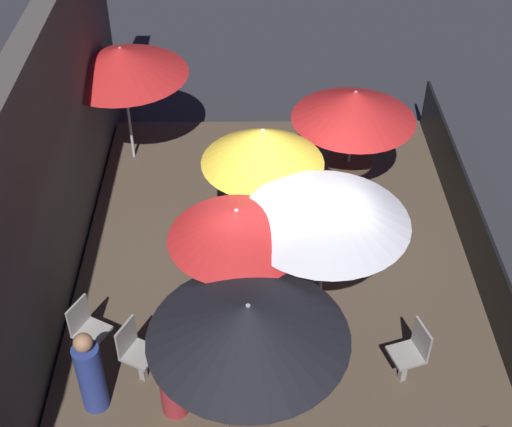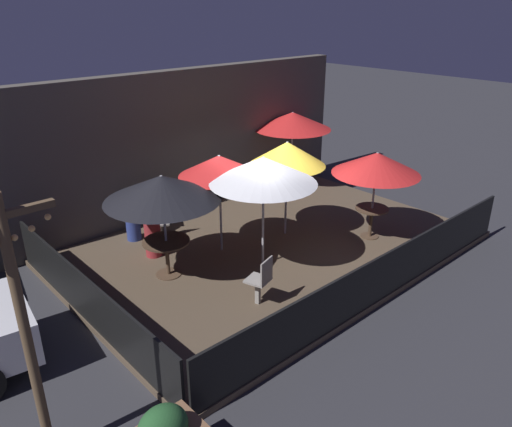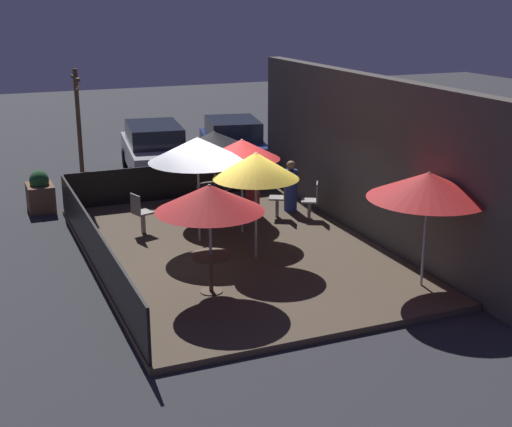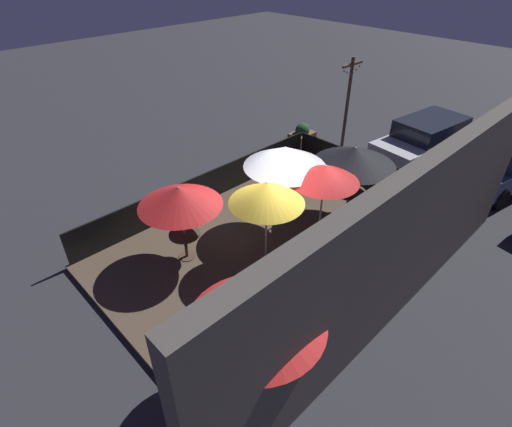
% 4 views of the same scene
% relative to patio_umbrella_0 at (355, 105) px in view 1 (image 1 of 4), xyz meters
% --- Properties ---
extents(ground_plane, '(60.00, 60.00, 0.00)m').
position_rel_patio_umbrella_0_xyz_m(ground_plane, '(-2.06, 1.24, -1.94)').
color(ground_plane, '#2D2D33').
extents(patio_deck, '(8.92, 6.08, 0.12)m').
position_rel_patio_umbrella_0_xyz_m(patio_deck, '(-2.06, 1.24, -1.88)').
color(patio_deck, brown).
rests_on(patio_deck, ground_plane).
extents(building_wall, '(10.52, 0.36, 3.75)m').
position_rel_patio_umbrella_0_xyz_m(building_wall, '(-2.06, 4.51, -0.06)').
color(building_wall, '#4C4742').
rests_on(building_wall, ground_plane).
extents(fence_front, '(8.72, 0.05, 0.95)m').
position_rel_patio_umbrella_0_xyz_m(fence_front, '(-2.06, -1.76, -1.34)').
color(fence_front, black).
rests_on(fence_front, patio_deck).
extents(patio_umbrella_0, '(1.99, 1.99, 2.07)m').
position_rel_patio_umbrella_0_xyz_m(patio_umbrella_0, '(0.00, 0.00, 0.00)').
color(patio_umbrella_0, '#B2B2B7').
rests_on(patio_umbrella_0, patio_deck).
extents(patio_umbrella_1, '(2.26, 2.26, 2.14)m').
position_rel_patio_umbrella_0_xyz_m(patio_umbrella_1, '(-4.54, 1.69, 0.07)').
color(patio_umbrella_1, '#B2B2B7').
rests_on(patio_umbrella_1, patio_deck).
extents(patio_umbrella_2, '(1.75, 1.75, 2.20)m').
position_rel_patio_umbrella_0_xyz_m(patio_umbrella_2, '(-3.04, 1.82, 0.16)').
color(patio_umbrella_2, '#B2B2B7').
rests_on(patio_umbrella_2, patio_deck).
extents(patio_umbrella_3, '(1.77, 1.77, 2.26)m').
position_rel_patio_umbrella_0_xyz_m(patio_umbrella_3, '(-1.37, 1.47, 0.17)').
color(patio_umbrella_3, '#B2B2B7').
rests_on(patio_umbrella_3, patio_deck).
extents(patio_umbrella_4, '(2.25, 2.25, 2.21)m').
position_rel_patio_umbrella_0_xyz_m(patio_umbrella_4, '(1.23, 3.81, 0.15)').
color(patio_umbrella_4, '#B2B2B7').
rests_on(patio_umbrella_4, patio_deck).
extents(patio_umbrella_5, '(2.17, 2.17, 2.37)m').
position_rel_patio_umbrella_0_xyz_m(patio_umbrella_5, '(-2.81, 0.70, 0.28)').
color(patio_umbrella_5, '#B2B2B7').
rests_on(patio_umbrella_5, patio_deck).
extents(dining_table_0, '(0.77, 0.77, 0.74)m').
position_rel_patio_umbrella_0_xyz_m(dining_table_0, '(0.00, 0.00, -1.24)').
color(dining_table_0, '#4C3828').
rests_on(dining_table_0, patio_deck).
extents(dining_table_1, '(0.95, 0.95, 0.77)m').
position_rel_patio_umbrella_0_xyz_m(dining_table_1, '(-4.54, 1.69, -1.20)').
color(dining_table_1, '#4C3828').
rests_on(dining_table_1, patio_deck).
extents(patio_chair_0, '(0.54, 0.54, 0.91)m').
position_rel_patio_umbrella_0_xyz_m(patio_chair_0, '(-3.40, 3.82, -1.32)').
color(patio_chair_0, gray).
rests_on(patio_chair_0, patio_deck).
extents(patio_chair_1, '(0.50, 0.50, 0.95)m').
position_rel_patio_umbrella_0_xyz_m(patio_chair_1, '(-3.87, -0.38, -1.29)').
color(patio_chair_1, gray).
rests_on(patio_chair_1, patio_deck).
extents(patio_chair_2, '(0.54, 0.54, 0.95)m').
position_rel_patio_umbrella_0_xyz_m(patio_chair_2, '(-3.81, 3.13, -1.29)').
color(patio_chair_2, gray).
rests_on(patio_chair_2, patio_deck).
extents(patron_0, '(0.42, 0.42, 1.29)m').
position_rel_patio_umbrella_0_xyz_m(patron_0, '(-4.31, 2.61, -1.23)').
color(patron_0, maroon).
rests_on(patron_0, patio_deck).
extents(patron_1, '(0.47, 0.47, 1.30)m').
position_rel_patio_umbrella_0_xyz_m(patron_1, '(-4.23, 3.62, -1.22)').
color(patron_1, navy).
rests_on(patron_1, patio_deck).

